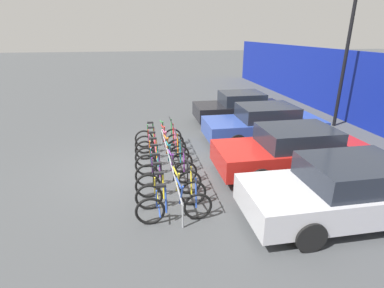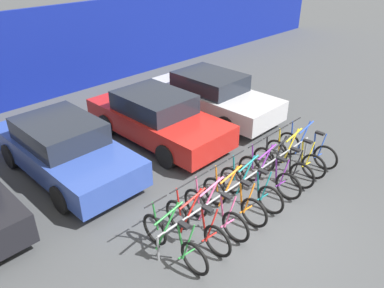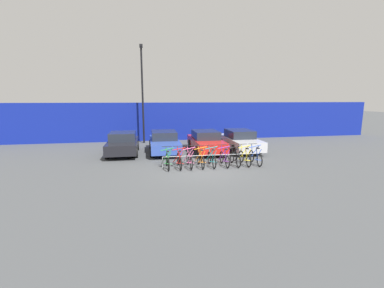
{
  "view_description": "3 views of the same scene",
  "coord_description": "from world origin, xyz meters",
  "views": [
    {
      "loc": [
        8.72,
        -0.09,
        3.96
      ],
      "look_at": [
        0.08,
        1.46,
        0.67
      ],
      "focal_mm": 28.0,
      "sensor_mm": 36.0,
      "label": 1
    },
    {
      "loc": [
        -5.01,
        -3.24,
        5.15
      ],
      "look_at": [
        0.79,
        2.43,
        0.7
      ],
      "focal_mm": 35.0,
      "sensor_mm": 36.0,
      "label": 2
    },
    {
      "loc": [
        -2.63,
        -12.17,
        3.48
      ],
      "look_at": [
        -0.19,
        1.56,
        1.03
      ],
      "focal_mm": 24.0,
      "sensor_mm": 36.0,
      "label": 3
    }
  ],
  "objects": [
    {
      "name": "bicycle_pink",
      "position": [
        -0.51,
        0.53,
        0.38
      ],
      "size": [
        0.68,
        1.71,
        1.05
      ],
      "rotation": [
        0.0,
        0.0,
        -0.06
      ],
      "color": "black",
      "rests_on": "ground"
    },
    {
      "name": "hoarding_wall",
      "position": [
        0.0,
        9.5,
        1.59
      ],
      "size": [
        36.0,
        0.16,
        3.18
      ],
      "primitive_type": "cube",
      "color": "navy",
      "rests_on": "ground"
    },
    {
      "name": "bicycle_black",
      "position": [
        1.95,
        0.53,
        0.38
      ],
      "size": [
        0.68,
        1.71,
        1.05
      ],
      "rotation": [
        0.0,
        0.0,
        -0.03
      ],
      "color": "black",
      "rests_on": "ground"
    },
    {
      "name": "bicycle_orange",
      "position": [
        0.09,
        0.53,
        0.38
      ],
      "size": [
        0.68,
        1.71,
        1.05
      ],
      "rotation": [
        0.0,
        0.0,
        0.06
      ],
      "color": "black",
      "rests_on": "ground"
    },
    {
      "name": "bicycle_yellow",
      "position": [
        2.51,
        0.53,
        0.38
      ],
      "size": [
        0.68,
        1.71,
        1.05
      ],
      "rotation": [
        0.0,
        0.0,
        -0.06
      ],
      "color": "black",
      "rests_on": "ground"
    },
    {
      "name": "bike_rack",
      "position": [
        0.74,
        0.68,
        0.5
      ],
      "size": [
        5.28,
        0.04,
        0.57
      ],
      "color": "gray",
      "rests_on": "ground"
    },
    {
      "name": "bicycle_purple",
      "position": [
        1.37,
        0.53,
        0.38
      ],
      "size": [
        0.68,
        1.71,
        1.05
      ],
      "rotation": [
        0.0,
        0.0,
        -0.02
      ],
      "color": "black",
      "rests_on": "ground"
    },
    {
      "name": "car_silver",
      "position": [
        3.62,
        4.31,
        0.69
      ],
      "size": [
        1.91,
        4.58,
        1.4
      ],
      "color": "#B7B7BC",
      "rests_on": "ground"
    },
    {
      "name": "car_red",
      "position": [
        1.23,
        4.26,
        0.69
      ],
      "size": [
        1.91,
        4.49,
        1.4
      ],
      "color": "red",
      "rests_on": "ground"
    },
    {
      "name": "bicycle_blue",
      "position": [
        3.11,
        0.53,
        0.38
      ],
      "size": [
        0.68,
        1.71,
        1.05
      ],
      "rotation": [
        0.0,
        0.0,
        -0.05
      ],
      "color": "black",
      "rests_on": "ground"
    },
    {
      "name": "bicycle_green",
      "position": [
        -1.63,
        0.53,
        0.38
      ],
      "size": [
        0.68,
        1.71,
        1.05
      ],
      "rotation": [
        0.0,
        0.0,
        -0.04
      ],
      "color": "black",
      "rests_on": "ground"
    },
    {
      "name": "car_blue",
      "position": [
        -1.53,
        4.52,
        0.69
      ],
      "size": [
        1.91,
        4.44,
        1.4
      ],
      "color": "#2D479E",
      "rests_on": "ground"
    },
    {
      "name": "bicycle_red",
      "position": [
        -1.04,
        0.53,
        0.38
      ],
      "size": [
        0.68,
        1.71,
        1.05
      ],
      "rotation": [
        0.0,
        0.0,
        -0.06
      ],
      "color": "black",
      "rests_on": "ground"
    },
    {
      "name": "ground_plane",
      "position": [
        0.0,
        0.0,
        0.0
      ],
      "size": [
        120.0,
        120.0,
        0.0
      ],
      "primitive_type": "plane",
      "color": "#424447"
    },
    {
      "name": "bicycle_teal",
      "position": [
        0.67,
        0.53,
        0.38
      ],
      "size": [
        0.68,
        1.71,
        1.05
      ],
      "rotation": [
        0.0,
        0.0,
        -0.03
      ],
      "color": "black",
      "rests_on": "ground"
    }
  ]
}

